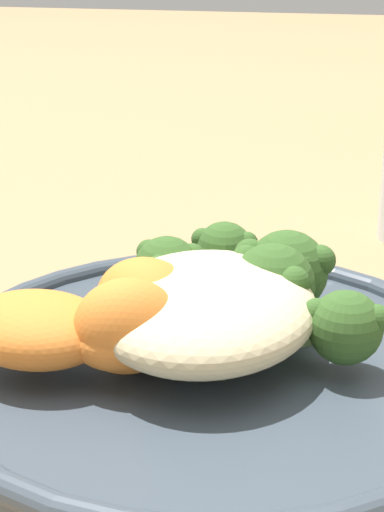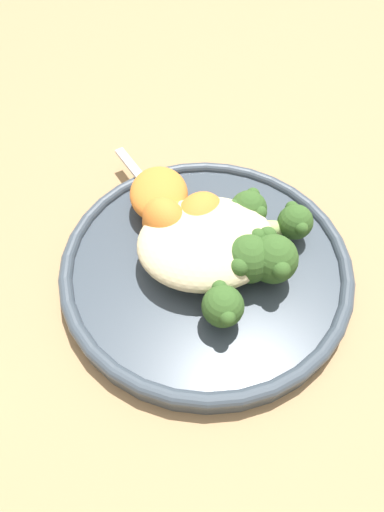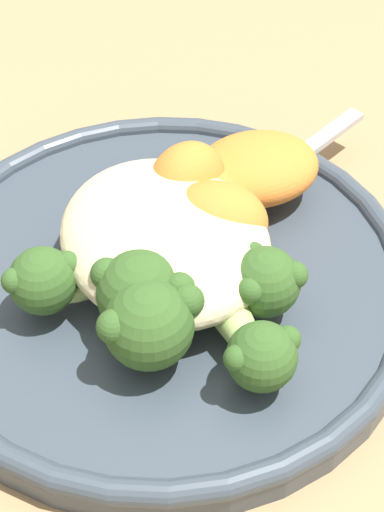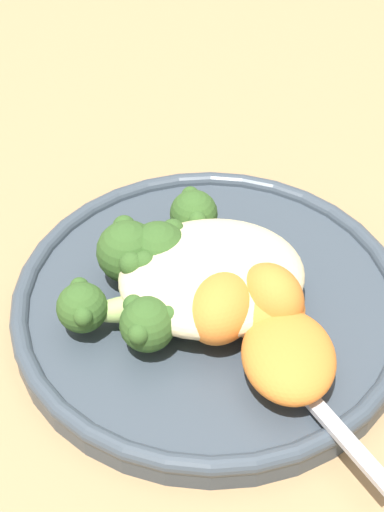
% 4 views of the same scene
% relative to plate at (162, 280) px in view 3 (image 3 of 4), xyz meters
% --- Properties ---
extents(ground_plane, '(4.00, 4.00, 0.00)m').
position_rel_plate_xyz_m(ground_plane, '(0.00, -0.01, -0.01)').
color(ground_plane, '#9E7A51').
extents(plate, '(0.26, 0.26, 0.02)m').
position_rel_plate_xyz_m(plate, '(0.00, 0.00, 0.00)').
color(plate, '#38424C').
rests_on(plate, ground_plane).
extents(quinoa_mound, '(0.12, 0.10, 0.04)m').
position_rel_plate_xyz_m(quinoa_mound, '(-0.00, 0.00, 0.03)').
color(quinoa_mound, beige).
rests_on(quinoa_mound, plate).
extents(broccoli_stalk_0, '(0.04, 0.11, 0.03)m').
position_rel_plate_xyz_m(broccoli_stalk_0, '(0.00, -0.04, 0.02)').
color(broccoli_stalk_0, '#9EBC66').
rests_on(broccoli_stalk_0, plate).
extents(broccoli_stalk_1, '(0.08, 0.08, 0.04)m').
position_rel_plate_xyz_m(broccoli_stalk_1, '(0.02, -0.02, 0.03)').
color(broccoli_stalk_1, '#9EBC66').
rests_on(broccoli_stalk_1, plate).
extents(broccoli_stalk_2, '(0.10, 0.09, 0.04)m').
position_rel_plate_xyz_m(broccoli_stalk_2, '(0.04, -0.02, 0.03)').
color(broccoli_stalk_2, '#9EBC66').
rests_on(broccoli_stalk_2, plate).
extents(broccoli_stalk_3, '(0.12, 0.04, 0.03)m').
position_rel_plate_xyz_m(broccoli_stalk_3, '(0.05, 0.01, 0.02)').
color(broccoli_stalk_3, '#9EBC66').
rests_on(broccoli_stalk_3, plate).
extents(broccoli_stalk_4, '(0.09, 0.05, 0.03)m').
position_rel_plate_xyz_m(broccoli_stalk_4, '(0.03, 0.03, 0.03)').
color(broccoli_stalk_4, '#9EBC66').
rests_on(broccoli_stalk_4, plate).
extents(sweet_potato_chunk_0, '(0.06, 0.07, 0.04)m').
position_rel_plate_xyz_m(sweet_potato_chunk_0, '(0.00, 0.03, 0.03)').
color(sweet_potato_chunk_0, orange).
rests_on(sweet_potato_chunk_0, plate).
extents(sweet_potato_chunk_1, '(0.07, 0.07, 0.03)m').
position_rel_plate_xyz_m(sweet_potato_chunk_1, '(-0.02, 0.03, 0.03)').
color(sweet_potato_chunk_1, orange).
rests_on(sweet_potato_chunk_1, plate).
extents(sweet_potato_chunk_2, '(0.06, 0.07, 0.03)m').
position_rel_plate_xyz_m(sweet_potato_chunk_2, '(-0.03, 0.07, 0.03)').
color(sweet_potato_chunk_2, orange).
rests_on(sweet_potato_chunk_2, plate).
extents(sweet_potato_chunk_3, '(0.05, 0.06, 0.04)m').
position_rel_plate_xyz_m(sweet_potato_chunk_3, '(-0.03, 0.03, 0.03)').
color(sweet_potato_chunk_3, orange).
rests_on(sweet_potato_chunk_3, plate).
extents(spoon, '(0.06, 0.12, 0.01)m').
position_rel_plate_xyz_m(spoon, '(-0.03, 0.07, 0.01)').
color(spoon, '#B7B7BC').
rests_on(spoon, plate).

